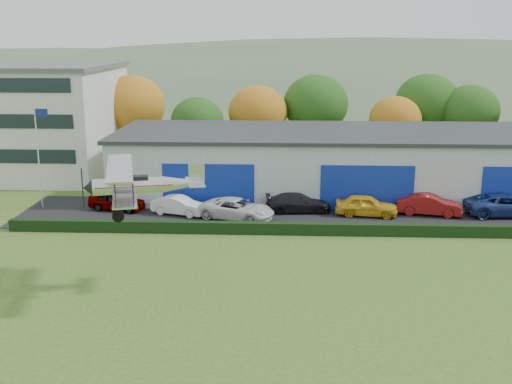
{
  "coord_description": "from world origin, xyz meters",
  "views": [
    {
      "loc": [
        -1.26,
        -24.02,
        13.03
      ],
      "look_at": [
        -2.83,
        10.17,
        4.43
      ],
      "focal_mm": 43.85,
      "sensor_mm": 36.0,
      "label": 1
    }
  ],
  "objects_px": {
    "car_1": "(179,205)",
    "car_5": "(429,205)",
    "car_4": "(366,205)",
    "car_6": "(505,205)",
    "hangar": "(358,162)",
    "car_3": "(298,203)",
    "flagpole": "(39,147)",
    "office_block": "(8,119)",
    "car_0": "(117,201)",
    "biplane": "(139,184)",
    "car_2": "(237,209)"
  },
  "relations": [
    {
      "from": "office_block",
      "to": "car_2",
      "type": "distance_m",
      "value": 28.42
    },
    {
      "from": "car_5",
      "to": "flagpole",
      "type": "bearing_deg",
      "value": 99.82
    },
    {
      "from": "car_0",
      "to": "car_4",
      "type": "bearing_deg",
      "value": -78.15
    },
    {
      "from": "office_block",
      "to": "car_2",
      "type": "xyz_separation_m",
      "value": [
        23.39,
        -15.54,
        -4.41
      ]
    },
    {
      "from": "car_0",
      "to": "car_4",
      "type": "relative_size",
      "value": 0.95
    },
    {
      "from": "car_1",
      "to": "biplane",
      "type": "distance_m",
      "value": 14.81
    },
    {
      "from": "car_5",
      "to": "office_block",
      "type": "bearing_deg",
      "value": 81.17
    },
    {
      "from": "car_0",
      "to": "car_6",
      "type": "height_order",
      "value": "car_6"
    },
    {
      "from": "hangar",
      "to": "car_5",
      "type": "relative_size",
      "value": 8.63
    },
    {
      "from": "car_1",
      "to": "car_5",
      "type": "distance_m",
      "value": 18.61
    },
    {
      "from": "car_0",
      "to": "car_2",
      "type": "distance_m",
      "value": 9.6
    },
    {
      "from": "car_0",
      "to": "biplane",
      "type": "distance_m",
      "value": 16.63
    },
    {
      "from": "car_2",
      "to": "biplane",
      "type": "height_order",
      "value": "biplane"
    },
    {
      "from": "car_2",
      "to": "biplane",
      "type": "xyz_separation_m",
      "value": [
        -4.02,
        -12.92,
        4.9
      ]
    },
    {
      "from": "car_2",
      "to": "car_3",
      "type": "relative_size",
      "value": 1.11
    },
    {
      "from": "car_3",
      "to": "car_5",
      "type": "bearing_deg",
      "value": -95.99
    },
    {
      "from": "hangar",
      "to": "biplane",
      "type": "distance_m",
      "value": 25.59
    },
    {
      "from": "car_4",
      "to": "biplane",
      "type": "distance_m",
      "value": 20.24
    },
    {
      "from": "flagpole",
      "to": "car_2",
      "type": "distance_m",
      "value": 15.98
    },
    {
      "from": "hangar",
      "to": "car_3",
      "type": "height_order",
      "value": "hangar"
    },
    {
      "from": "car_5",
      "to": "biplane",
      "type": "xyz_separation_m",
      "value": [
        -18.19,
        -14.71,
        4.88
      ]
    },
    {
      "from": "car_1",
      "to": "car_5",
      "type": "relative_size",
      "value": 0.89
    },
    {
      "from": "flagpole",
      "to": "car_1",
      "type": "relative_size",
      "value": 1.92
    },
    {
      "from": "car_3",
      "to": "biplane",
      "type": "height_order",
      "value": "biplane"
    },
    {
      "from": "hangar",
      "to": "car_3",
      "type": "distance_m",
      "value": 8.39
    },
    {
      "from": "flagpole",
      "to": "car_3",
      "type": "height_order",
      "value": "flagpole"
    },
    {
      "from": "flagpole",
      "to": "car_6",
      "type": "bearing_deg",
      "value": -1.05
    },
    {
      "from": "car_3",
      "to": "car_6",
      "type": "bearing_deg",
      "value": -94.78
    },
    {
      "from": "flagpole",
      "to": "car_4",
      "type": "bearing_deg",
      "value": -2.74
    },
    {
      "from": "office_block",
      "to": "car_1",
      "type": "bearing_deg",
      "value": -37.41
    },
    {
      "from": "car_4",
      "to": "car_6",
      "type": "xyz_separation_m",
      "value": [
        10.28,
        0.54,
        0.04
      ]
    },
    {
      "from": "car_2",
      "to": "flagpole",
      "type": "bearing_deg",
      "value": 101.32
    },
    {
      "from": "biplane",
      "to": "car_4",
      "type": "bearing_deg",
      "value": 32.29
    },
    {
      "from": "biplane",
      "to": "office_block",
      "type": "bearing_deg",
      "value": 109.93
    },
    {
      "from": "hangar",
      "to": "office_block",
      "type": "relative_size",
      "value": 1.97
    },
    {
      "from": "hangar",
      "to": "car_1",
      "type": "bearing_deg",
      "value": -151.91
    },
    {
      "from": "office_block",
      "to": "car_5",
      "type": "bearing_deg",
      "value": -20.1
    },
    {
      "from": "car_2",
      "to": "office_block",
      "type": "bearing_deg",
      "value": 77.15
    },
    {
      "from": "car_3",
      "to": "biplane",
      "type": "xyz_separation_m",
      "value": [
        -8.48,
        -15.1,
        4.94
      ]
    },
    {
      "from": "office_block",
      "to": "biplane",
      "type": "height_order",
      "value": "office_block"
    },
    {
      "from": "flagpole",
      "to": "car_2",
      "type": "xyz_separation_m",
      "value": [
        15.27,
        -2.54,
        -3.98
      ]
    },
    {
      "from": "hangar",
      "to": "car_0",
      "type": "xyz_separation_m",
      "value": [
        -18.99,
        -6.49,
        -1.87
      ]
    },
    {
      "from": "hangar",
      "to": "car_6",
      "type": "xyz_separation_m",
      "value": [
        10.15,
        -6.62,
        -1.79
      ]
    },
    {
      "from": "car_2",
      "to": "car_5",
      "type": "bearing_deg",
      "value": -62.05
    },
    {
      "from": "car_2",
      "to": "biplane",
      "type": "relative_size",
      "value": 0.77
    },
    {
      "from": "car_0",
      "to": "biplane",
      "type": "height_order",
      "value": "biplane"
    },
    {
      "from": "flagpole",
      "to": "car_4",
      "type": "height_order",
      "value": "flagpole"
    },
    {
      "from": "car_6",
      "to": "flagpole",
      "type": "bearing_deg",
      "value": 85.5
    },
    {
      "from": "hangar",
      "to": "car_6",
      "type": "height_order",
      "value": "hangar"
    },
    {
      "from": "office_block",
      "to": "car_5",
      "type": "xyz_separation_m",
      "value": [
        37.56,
        -13.74,
        -4.39
      ]
    }
  ]
}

